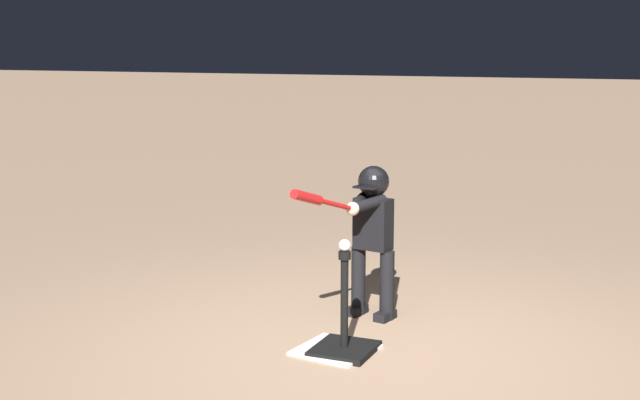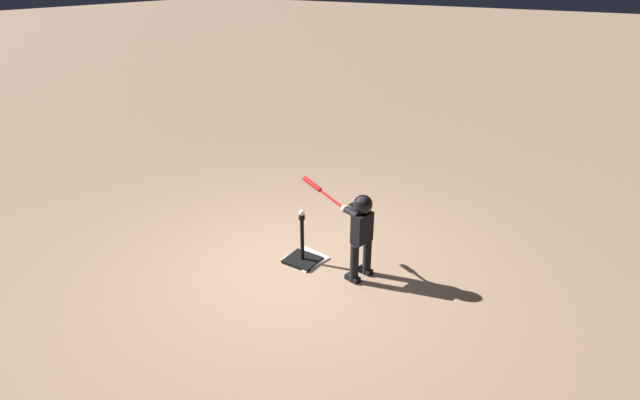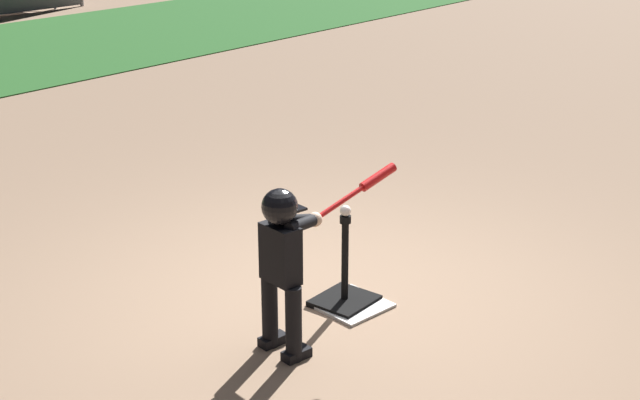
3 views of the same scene
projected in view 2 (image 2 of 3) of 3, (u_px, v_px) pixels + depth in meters
The scene contains 5 objects.
ground_plane at pixel (293, 268), 6.12m from camera, with size 90.00×90.00×0.00m, color #93755B.
home_plate at pixel (305, 259), 6.29m from camera, with size 0.44×0.44×0.02m, color white.
batting_tee at pixel (302, 255), 6.21m from camera, with size 0.40×0.36×0.65m.
batter_child at pixel (359, 226), 5.68m from camera, with size 1.04×0.38×1.07m.
baseball at pixel (302, 213), 5.96m from camera, with size 0.07×0.07×0.07m, color white.
Camera 2 is at (-3.14, 4.16, 3.34)m, focal length 28.00 mm.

